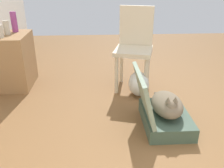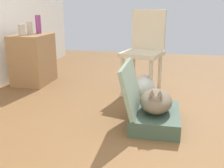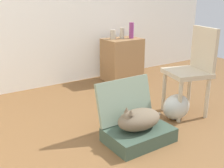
% 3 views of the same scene
% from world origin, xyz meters
% --- Properties ---
extents(ground_plane, '(7.68, 7.68, 0.00)m').
position_xyz_m(ground_plane, '(0.00, 0.00, 0.00)').
color(ground_plane, brown).
rests_on(ground_plane, ground).
extents(suitcase_base, '(0.61, 0.42, 0.13)m').
position_xyz_m(suitcase_base, '(0.10, 0.15, 0.07)').
color(suitcase_base, '#384C3D').
rests_on(suitcase_base, ground).
extents(suitcase_lid, '(0.61, 0.14, 0.42)m').
position_xyz_m(suitcase_lid, '(0.10, 0.38, 0.34)').
color(suitcase_lid, gray).
rests_on(suitcase_lid, suitcase_base).
extents(cat, '(0.52, 0.28, 0.23)m').
position_xyz_m(cat, '(0.10, 0.15, 0.23)').
color(cat, brown).
rests_on(cat, suitcase_base).
extents(plastic_bag_white, '(0.33, 0.24, 0.28)m').
position_xyz_m(plastic_bag_white, '(0.76, 0.31, 0.14)').
color(plastic_bag_white, silver).
rests_on(plastic_bag_white, ground).
extents(side_table, '(0.57, 0.43, 0.66)m').
position_xyz_m(side_table, '(1.13, 1.85, 0.33)').
color(side_table, olive).
rests_on(side_table, ground).
extents(vase_tall, '(0.09, 0.09, 0.14)m').
position_xyz_m(vase_tall, '(0.99, 1.90, 0.73)').
color(vase_tall, '#B7AD99').
rests_on(vase_tall, side_table).
extents(vase_short, '(0.07, 0.07, 0.24)m').
position_xyz_m(vase_short, '(1.27, 1.81, 0.78)').
color(vase_short, '#8C387A').
rests_on(vase_short, side_table).
extents(vase_round, '(0.07, 0.07, 0.17)m').
position_xyz_m(vase_round, '(1.13, 1.86, 0.75)').
color(vase_round, '#B7AD99').
rests_on(vase_round, side_table).
extents(chair, '(0.53, 0.53, 0.98)m').
position_xyz_m(chair, '(1.01, 0.34, 0.54)').
color(chair, beige).
rests_on(chair, ground).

